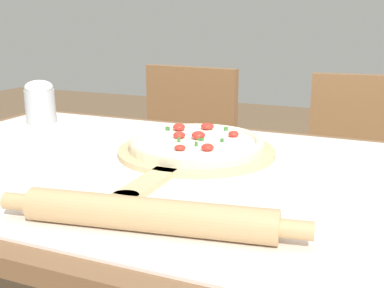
% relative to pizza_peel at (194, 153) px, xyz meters
% --- Properties ---
extents(dining_table, '(1.38, 0.83, 0.78)m').
position_rel_pizza_peel_xyz_m(dining_table, '(-0.00, -0.09, -0.13)').
color(dining_table, brown).
rests_on(dining_table, ground_plane).
extents(towel_cloth, '(1.30, 0.75, 0.00)m').
position_rel_pizza_peel_xyz_m(towel_cloth, '(-0.00, -0.09, -0.01)').
color(towel_cloth, silver).
rests_on(towel_cloth, dining_table).
extents(pizza_peel, '(0.35, 0.51, 0.01)m').
position_rel_pizza_peel_xyz_m(pizza_peel, '(0.00, 0.00, 0.00)').
color(pizza_peel, '#D6B784').
rests_on(pizza_peel, towel_cloth).
extents(pizza, '(0.30, 0.30, 0.04)m').
position_rel_pizza_peel_xyz_m(pizza, '(-0.00, 0.02, 0.02)').
color(pizza, beige).
rests_on(pizza, pizza_peel).
extents(rolling_pin, '(0.45, 0.11, 0.05)m').
position_rel_pizza_peel_xyz_m(rolling_pin, '(0.09, -0.37, 0.02)').
color(rolling_pin, tan).
rests_on(rolling_pin, towel_cloth).
extents(chair_left, '(0.43, 0.43, 0.89)m').
position_rel_pizza_peel_xyz_m(chair_left, '(-0.34, 0.67, -0.27)').
color(chair_left, brown).
rests_on(chair_left, ground_plane).
extents(chair_right, '(0.44, 0.44, 0.89)m').
position_rel_pizza_peel_xyz_m(chair_right, '(0.33, 0.67, -0.27)').
color(chair_right, brown).
rests_on(chair_right, ground_plane).
extents(flour_cup, '(0.08, 0.08, 0.12)m').
position_rel_pizza_peel_xyz_m(flour_cup, '(-0.53, 0.14, 0.06)').
color(flour_cup, '#B2B7BC').
rests_on(flour_cup, towel_cloth).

